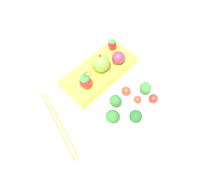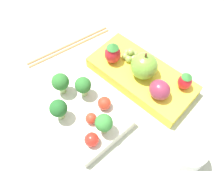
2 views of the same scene
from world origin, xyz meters
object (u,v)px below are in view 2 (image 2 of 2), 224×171
at_px(broccoli_floret_2, 59,109).
at_px(broccoli_floret_3, 61,82).
at_px(plum, 160,90).
at_px(bento_box_savoury, 80,110).
at_px(grape_cluster, 130,55).
at_px(broccoli_floret_0, 104,123).
at_px(strawberry_0, 113,53).
at_px(strawberry_1, 185,81).
at_px(cherry_tomato_0, 92,140).
at_px(apple, 144,66).
at_px(broccoli_floret_1, 83,86).
at_px(bento_box_fruit, 141,76).
at_px(chopsticks_pair, 70,46).
at_px(drinking_cup, 182,156).
at_px(cherry_tomato_1, 104,103).
at_px(cherry_tomato_2, 91,118).

height_order(broccoli_floret_2, broccoli_floret_3, broccoli_floret_3).
height_order(broccoli_floret_2, plum, broccoli_floret_2).
xyz_separation_m(bento_box_savoury, grape_cluster, (0.03, -0.15, 0.03)).
bearing_deg(broccoli_floret_0, plum, -95.40).
bearing_deg(strawberry_0, broccoli_floret_3, 87.35).
bearing_deg(grape_cluster, broccoli_floret_2, 96.12).
xyz_separation_m(broccoli_floret_0, strawberry_1, (-0.03, -0.18, -0.00)).
xyz_separation_m(cherry_tomato_0, apple, (0.05, -0.17, 0.02)).
bearing_deg(broccoli_floret_1, bento_box_fruit, -106.84).
relative_size(broccoli_floret_0, apple, 0.75).
relative_size(bento_box_savoury, strawberry_0, 3.62).
bearing_deg(bento_box_savoury, broccoli_floret_0, -174.61).
height_order(broccoli_floret_3, grape_cluster, broccoli_floret_3).
xyz_separation_m(broccoli_floret_2, chopsticks_pair, (0.15, -0.12, -0.05)).
height_order(strawberry_0, strawberry_1, strawberry_0).
distance_m(broccoli_floret_3, drinking_cup, 0.25).
bearing_deg(cherry_tomato_1, bento_box_fruit, -84.57).
height_order(broccoli_floret_1, chopsticks_pair, broccoli_floret_1).
xyz_separation_m(cherry_tomato_2, chopsticks_pair, (0.20, -0.08, -0.03)).
bearing_deg(apple, strawberry_0, 19.62).
distance_m(cherry_tomato_2, chopsticks_pair, 0.21).
relative_size(cherry_tomato_2, chopsticks_pair, 0.10).
distance_m(cherry_tomato_0, apple, 0.17).
xyz_separation_m(bento_box_fruit, cherry_tomato_1, (-0.01, 0.11, 0.02)).
relative_size(strawberry_0, chopsticks_pair, 0.25).
xyz_separation_m(broccoli_floret_3, strawberry_1, (-0.15, -0.19, -0.01)).
xyz_separation_m(bento_box_savoury, cherry_tomato_1, (-0.03, -0.04, 0.02)).
xyz_separation_m(bento_box_fruit, drinking_cup, (-0.17, 0.07, 0.02)).
bearing_deg(chopsticks_pair, cherry_tomato_2, 156.82).
relative_size(strawberry_1, drinking_cup, 0.58).
xyz_separation_m(broccoli_floret_0, broccoli_floret_3, (0.12, 0.01, 0.00)).
bearing_deg(strawberry_0, apple, -160.38).
bearing_deg(strawberry_1, drinking_cup, 129.94).
height_order(bento_box_fruit, broccoli_floret_0, broccoli_floret_0).
xyz_separation_m(cherry_tomato_2, apple, (0.01, -0.14, 0.02)).
bearing_deg(strawberry_1, cherry_tomato_0, 82.78).
bearing_deg(strawberry_1, cherry_tomato_1, 65.08).
height_order(bento_box_fruit, broccoli_floret_2, broccoli_floret_2).
xyz_separation_m(bento_box_savoury, plum, (-0.08, -0.13, 0.03)).
bearing_deg(bento_box_fruit, plum, 166.30).
bearing_deg(strawberry_1, broccoli_floret_2, 65.03).
bearing_deg(strawberry_0, broccoli_floret_1, 105.52).
height_order(cherry_tomato_0, cherry_tomato_2, cherry_tomato_0).
height_order(broccoli_floret_1, cherry_tomato_2, broccoli_floret_1).
bearing_deg(drinking_cup, cherry_tomato_0, 39.13).
bearing_deg(broccoli_floret_0, bento_box_fruit, -71.03).
relative_size(cherry_tomato_0, plum, 0.60).
relative_size(broccoli_floret_0, chopsticks_pair, 0.22).
relative_size(plum, grape_cluster, 1.16).
distance_m(bento_box_fruit, plum, 0.07).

